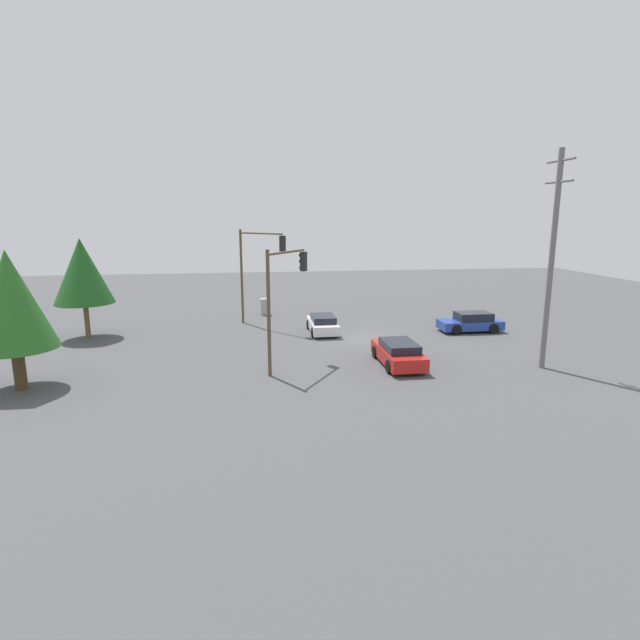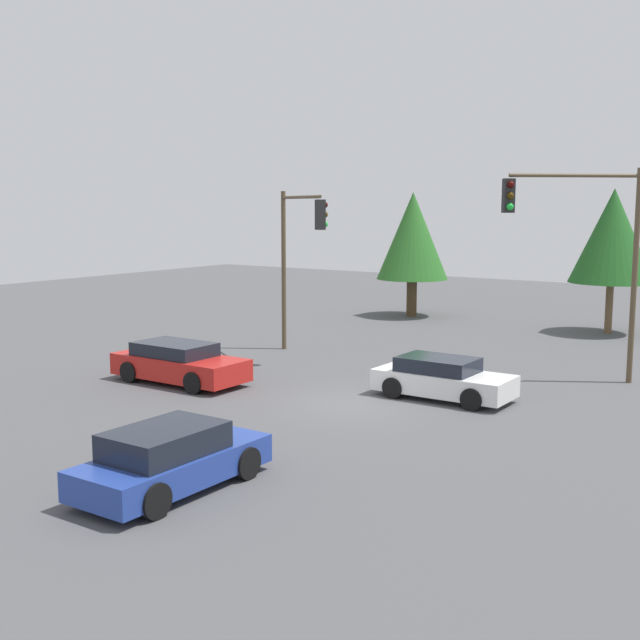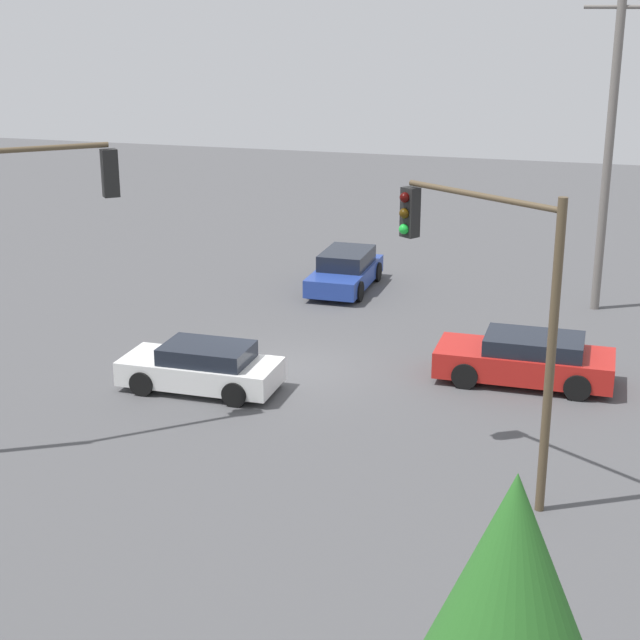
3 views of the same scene
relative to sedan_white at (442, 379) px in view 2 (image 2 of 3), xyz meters
The scene contains 8 objects.
ground_plane 2.70m from the sedan_white, 49.03° to the left, with size 80.00×80.00×0.00m, color #4C4C4F.
sedan_white is the anchor object (origin of this frame).
sedan_blue 10.25m from the sedan_white, 83.94° to the left, with size 1.90×4.26×1.34m.
sedan_red 8.51m from the sedan_white, 19.98° to the left, with size 4.59×1.98×1.31m.
traffic_signal_main 9.04m from the sedan_white, 22.48° to the right, with size 3.50×2.38×6.27m.
traffic_signal_cross 6.60m from the sedan_white, 123.18° to the right, with size 3.51×3.15×6.90m.
tree_left 15.90m from the sedan_white, 92.68° to the right, with size 3.71×3.71×6.47m.
tree_corner 18.34m from the sedan_white, 59.01° to the right, with size 3.67×3.67×6.41m.
Camera 2 is at (-11.98, 19.35, 5.73)m, focal length 45.00 mm.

